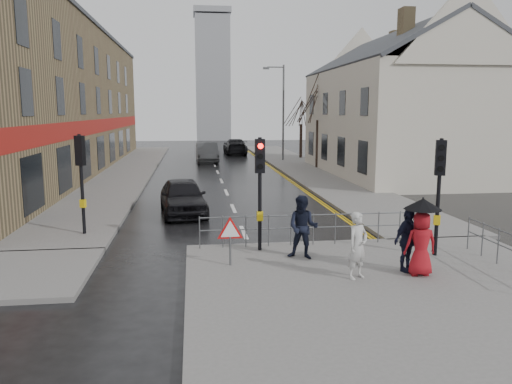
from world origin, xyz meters
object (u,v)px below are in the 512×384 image
object	(u,v)px
pedestrian_a	(358,246)
pedestrian_b	(303,227)
car_mid	(207,152)
pedestrian_with_umbrella	(421,233)
pedestrian_d	(407,240)
car_parked	(183,197)

from	to	relation	value
pedestrian_a	pedestrian_b	world-z (taller)	pedestrian_b
pedestrian_a	car_mid	world-z (taller)	pedestrian_a
pedestrian_a	car_mid	bearing A→B (deg)	65.20
pedestrian_with_umbrella	pedestrian_b	bearing A→B (deg)	145.38
pedestrian_d	pedestrian_b	bearing A→B (deg)	119.25
pedestrian_b	car_mid	size ratio (longest dim) A/B	0.36
pedestrian_d	car_parked	bearing A→B (deg)	94.29
pedestrian_d	car_parked	xyz separation A→B (m)	(-5.94, 8.81, -0.22)
pedestrian_d	car_mid	world-z (taller)	pedestrian_d
pedestrian_a	pedestrian_b	size ratio (longest dim) A/B	0.93
pedestrian_b	pedestrian_with_umbrella	size ratio (longest dim) A/B	0.91
pedestrian_a	pedestrian_b	distance (m)	2.10
pedestrian_a	car_parked	size ratio (longest dim) A/B	0.38
pedestrian_a	pedestrian_d	xyz separation A→B (m)	(1.47, 0.39, -0.01)
pedestrian_b	pedestrian_d	size ratio (longest dim) A/B	1.09
pedestrian_a	car_parked	xyz separation A→B (m)	(-4.47, 9.20, -0.23)
car_parked	pedestrian_d	bearing A→B (deg)	-61.98
pedestrian_with_umbrella	pedestrian_d	size ratio (longest dim) A/B	1.20
pedestrian_with_umbrella	car_mid	world-z (taller)	pedestrian_with_umbrella
pedestrian_with_umbrella	car_parked	xyz separation A→B (m)	(-6.14, 9.17, -0.49)
pedestrian_a	pedestrian_with_umbrella	size ratio (longest dim) A/B	0.85
pedestrian_a	pedestrian_with_umbrella	bearing A→B (deg)	-28.89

